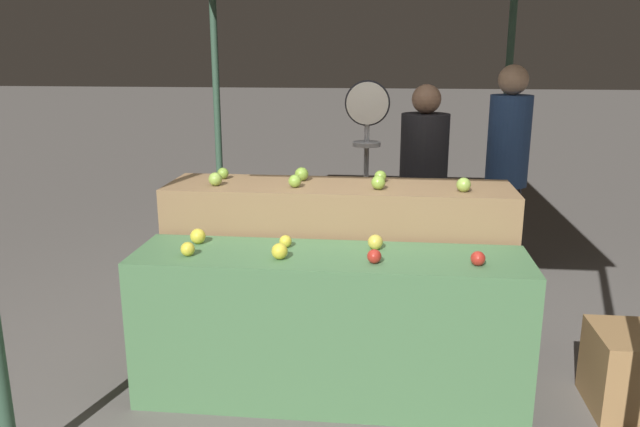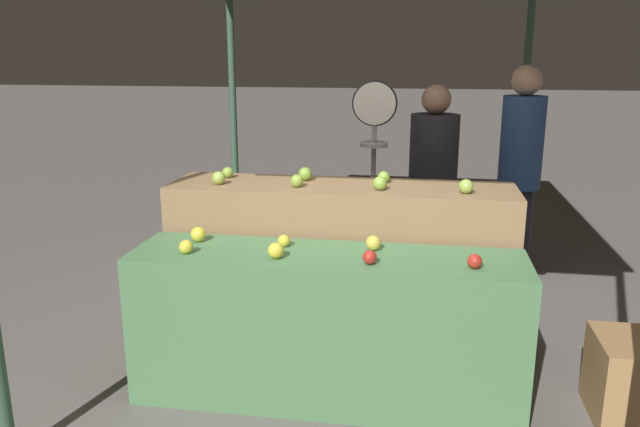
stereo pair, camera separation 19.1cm
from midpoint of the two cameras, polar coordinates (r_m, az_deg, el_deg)
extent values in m
plane|color=#66605B|center=(3.76, -0.68, -16.27)|extent=(60.00, 60.00, 0.00)
cylinder|color=#33513D|center=(6.51, -10.22, 8.87)|extent=(0.07, 0.07, 2.59)
cylinder|color=#33513D|center=(6.34, 15.75, 8.41)|extent=(0.07, 0.07, 2.59)
cube|color=#4C7A4C|center=(3.55, -0.70, -10.34)|extent=(2.16, 0.55, 0.86)
cube|color=olive|center=(4.06, 0.30, -5.10)|extent=(2.16, 0.55, 1.12)
sphere|color=gold|center=(3.46, -13.57, -3.19)|extent=(0.08, 0.08, 0.08)
sphere|color=gold|center=(3.32, -5.37, -3.47)|extent=(0.09, 0.09, 0.09)
sphere|color=#AD281E|center=(3.25, 3.30, -3.95)|extent=(0.08, 0.08, 0.08)
sphere|color=#AD281E|center=(3.29, 12.64, -4.05)|extent=(0.08, 0.08, 0.08)
sphere|color=gold|center=(3.66, -12.58, -2.05)|extent=(0.09, 0.09, 0.09)
sphere|color=gold|center=(3.52, -4.73, -2.56)|extent=(0.07, 0.07, 0.07)
sphere|color=gold|center=(3.48, 3.52, -2.63)|extent=(0.08, 0.08, 0.08)
sphere|color=#8EB247|center=(3.94, -10.93, 3.10)|extent=(0.08, 0.08, 0.08)
sphere|color=#84AD3D|center=(3.83, -3.75, 2.97)|extent=(0.08, 0.08, 0.08)
sphere|color=#84AD3D|center=(3.77, 3.91, 2.83)|extent=(0.09, 0.09, 0.09)
sphere|color=#8EB247|center=(3.78, 11.59, 2.58)|extent=(0.09, 0.09, 0.09)
sphere|color=#7AA338|center=(4.14, -10.18, 3.63)|extent=(0.07, 0.07, 0.07)
sphere|color=#7AA338|center=(4.02, -3.06, 3.61)|extent=(0.09, 0.09, 0.09)
sphere|color=#7AA338|center=(3.98, 4.17, 3.40)|extent=(0.08, 0.08, 0.08)
cylinder|color=#99999E|center=(4.61, 3.00, 0.46)|extent=(0.04, 0.04, 1.60)
cylinder|color=black|center=(4.48, 3.12, 10.04)|extent=(0.32, 0.01, 0.32)
cylinder|color=silver|center=(4.46, 3.11, 10.02)|extent=(0.30, 0.02, 0.30)
cylinder|color=#99999E|center=(4.48, 3.07, 7.24)|extent=(0.01, 0.01, 0.14)
cylinder|color=#99999E|center=(4.49, 3.06, 6.36)|extent=(0.20, 0.20, 0.03)
cube|color=#2D2D38|center=(5.05, 8.08, -3.20)|extent=(0.30, 0.22, 0.78)
cylinder|color=#232328|center=(4.88, 8.39, 5.02)|extent=(0.43, 0.43, 0.68)
sphere|color=#936B51|center=(4.82, 8.59, 10.31)|extent=(0.22, 0.22, 0.22)
cube|color=#2D2D38|center=(5.47, 15.30, -1.84)|extent=(0.29, 0.22, 0.85)
cylinder|color=#2D4C84|center=(5.31, 15.88, 6.40)|extent=(0.42, 0.42, 0.74)
sphere|color=tan|center=(5.26, 16.26, 11.66)|extent=(0.24, 0.24, 0.24)
cube|color=#9E7547|center=(3.88, 25.51, -12.91)|extent=(0.46, 0.46, 0.46)
camera|label=1|loc=(0.10, -91.50, -0.39)|focal=35.00mm
camera|label=2|loc=(0.10, 88.50, 0.39)|focal=35.00mm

